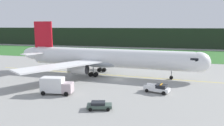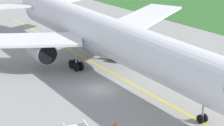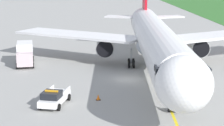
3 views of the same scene
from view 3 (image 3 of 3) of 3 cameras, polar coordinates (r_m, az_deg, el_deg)
name	(u,v)px [view 3 (image 3 of 3)]	position (r m, az deg, el deg)	size (l,w,h in m)	color
ground	(127,80)	(54.81, 2.16, -2.36)	(320.00, 320.00, 0.00)	gray
taxiway_centerline_main	(155,72)	(59.15, 6.06, -1.29)	(72.18, 0.30, 0.01)	yellow
airliner	(155,39)	(59.06, 6.08, 3.34)	(54.64, 45.27, 14.95)	white
ops_pickup_truck	(54,97)	(44.60, -8.18, -4.83)	(5.58, 3.34, 1.94)	white
catering_truck	(25,54)	(64.39, -12.19, 1.30)	(6.64, 3.41, 3.63)	#BBA6AB
apron_cone	(98,97)	(46.16, -1.96, -4.85)	(0.54, 0.54, 0.68)	black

